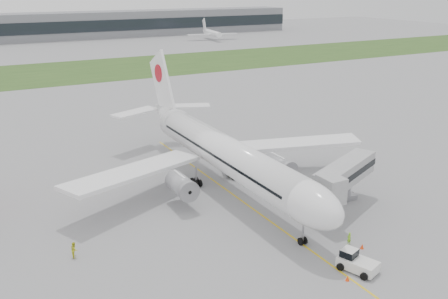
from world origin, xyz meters
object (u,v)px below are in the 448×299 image
airliner (222,151)px  jet_bridge (343,176)px  pushback_tug (356,261)px  ground_crew_near (349,238)px

airliner → jet_bridge: (10.22, -14.74, -0.73)m
airliner → jet_bridge: 17.95m
pushback_tug → jet_bridge: size_ratio=0.33×
jet_bridge → ground_crew_near: size_ratio=9.03×
airliner → ground_crew_near: size_ratio=35.49×
jet_bridge → airliner: bearing=100.4°
jet_bridge → ground_crew_near: jet_bridge is taller
pushback_tug → jet_bridge: 15.33m
airliner → jet_bridge: bearing=-55.3°
jet_bridge → ground_crew_near: 10.28m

